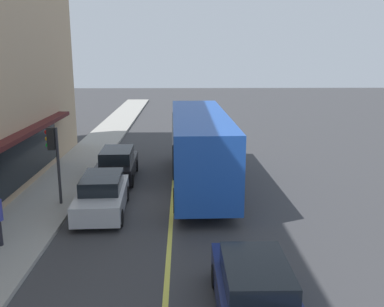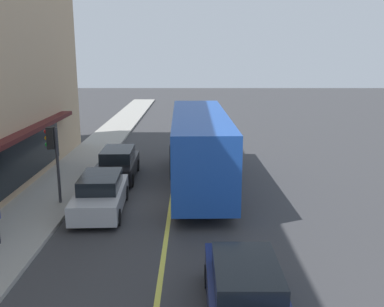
{
  "view_description": "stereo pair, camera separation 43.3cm",
  "coord_description": "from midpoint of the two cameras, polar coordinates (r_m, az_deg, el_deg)",
  "views": [
    {
      "loc": [
        -17.42,
        -0.48,
        6.32
      ],
      "look_at": [
        2.62,
        -0.9,
        1.6
      ],
      "focal_mm": 40.62,
      "sensor_mm": 36.0,
      "label": 1
    },
    {
      "loc": [
        -17.42,
        -0.91,
        6.32
      ],
      "look_at": [
        2.62,
        -0.9,
        1.6
      ],
      "focal_mm": 40.62,
      "sensor_mm": 36.0,
      "label": 2
    }
  ],
  "objects": [
    {
      "name": "car_silver",
      "position": [
        17.8,
        -12.4,
        -5.34
      ],
      "size": [
        4.38,
        2.02,
        1.52
      ],
      "color": "#B7BABF",
      "rests_on": "ground"
    },
    {
      "name": "ground",
      "position": [
        18.55,
        -3.29,
        -6.7
      ],
      "size": [
        120.0,
        120.0,
        0.0
      ],
      "primitive_type": "plane",
      "color": "#38383A"
    },
    {
      "name": "car_navy",
      "position": [
        10.97,
        7.06,
        -17.44
      ],
      "size": [
        4.3,
        1.87,
        1.52
      ],
      "color": "navy",
      "rests_on": "ground"
    },
    {
      "name": "sidewalk",
      "position": [
        19.49,
        -19.5,
        -6.23
      ],
      "size": [
        80.0,
        2.75,
        0.15
      ],
      "primitive_type": "cube",
      "color": "#9E9B93",
      "rests_on": "ground"
    },
    {
      "name": "car_black",
      "position": [
        22.32,
        -10.37,
        -1.45
      ],
      "size": [
        4.35,
        1.95,
        1.52
      ],
      "color": "black",
      "rests_on": "ground"
    },
    {
      "name": "traffic_light",
      "position": [
        18.5,
        -18.4,
        0.75
      ],
      "size": [
        0.3,
        0.52,
        3.2
      ],
      "color": "#2D2D33",
      "rests_on": "sidewalk"
    },
    {
      "name": "lane_centre_stripe",
      "position": [
        18.55,
        -3.29,
        -6.69
      ],
      "size": [
        36.0,
        0.16,
        0.01
      ],
      "primitive_type": "cube",
      "color": "#D8D14C",
      "rests_on": "ground"
    },
    {
      "name": "bus",
      "position": [
        20.55,
        0.41,
        1.07
      ],
      "size": [
        11.19,
        2.82,
        3.5
      ],
      "color": "#1E4CAD",
      "rests_on": "ground"
    }
  ]
}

